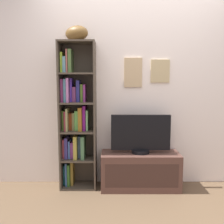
# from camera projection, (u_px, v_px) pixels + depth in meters

# --- Properties ---
(back_wall) EXTENTS (4.80, 0.08, 2.35)m
(back_wall) POSITION_uv_depth(u_px,v_px,m) (136.00, 92.00, 3.22)
(back_wall) COLOR silver
(back_wall) RESTS_ON ground
(bookshelf) EXTENTS (0.44, 0.29, 1.79)m
(bookshelf) POSITION_uv_depth(u_px,v_px,m) (74.00, 118.00, 3.11)
(bookshelf) COLOR #473D32
(bookshelf) RESTS_ON ground
(football) EXTENTS (0.35, 0.29, 0.18)m
(football) POSITION_uv_depth(u_px,v_px,m) (75.00, 33.00, 2.95)
(football) COLOR brown
(football) RESTS_ON bookshelf
(tv_stand) EXTENTS (0.96, 0.38, 0.45)m
(tv_stand) POSITION_uv_depth(u_px,v_px,m) (139.00, 170.00, 3.11)
(tv_stand) COLOR #53352D
(tv_stand) RESTS_ON ground
(television) EXTENTS (0.72, 0.22, 0.47)m
(television) POSITION_uv_depth(u_px,v_px,m) (139.00, 134.00, 3.06)
(television) COLOR black
(television) RESTS_ON tv_stand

